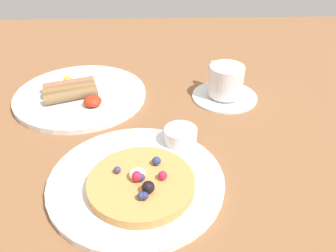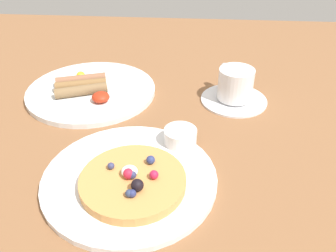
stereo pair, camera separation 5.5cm
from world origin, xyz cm
name	(u,v)px [view 1 (the left image)]	position (x,y,z in cm)	size (l,w,h in cm)	color
ground_plane	(162,165)	(0.00, 0.00, -1.50)	(162.59, 148.93, 3.00)	brown
pancake_plate	(136,181)	(-4.00, -6.04, 0.52)	(26.82, 26.82, 1.03)	white
pancake_with_berries	(141,183)	(-3.12, -8.04, 1.89)	(15.76, 15.76, 3.31)	#CA8A48
syrup_ramekin	(181,135)	(3.31, 3.03, 2.39)	(5.63, 5.63, 2.63)	white
breakfast_plate	(81,95)	(-16.93, 20.81, 0.57)	(27.72, 27.72, 1.13)	silver
fried_breakfast	(72,90)	(-18.43, 20.47, 2.10)	(13.31, 14.42, 2.37)	brown
coffee_saucer	(224,96)	(13.84, 19.84, 0.43)	(13.82, 13.82, 0.86)	white
coffee_cup	(226,80)	(13.76, 20.02, 4.17)	(7.22, 9.94, 6.38)	white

